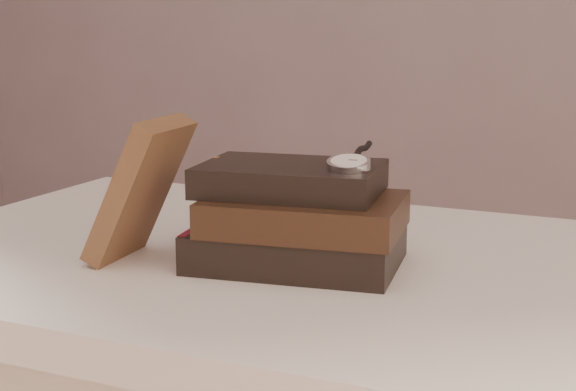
% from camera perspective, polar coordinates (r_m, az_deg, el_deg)
% --- Properties ---
extents(table, '(1.00, 0.60, 0.75)m').
position_cam_1_polar(table, '(0.98, 1.94, -9.31)').
color(table, silver).
rests_on(table, ground).
extents(book_stack, '(0.24, 0.18, 0.11)m').
position_cam_1_polar(book_stack, '(0.90, 0.65, -1.58)').
color(book_stack, black).
rests_on(book_stack, table).
extents(journal, '(0.10, 0.11, 0.16)m').
position_cam_1_polar(journal, '(0.93, -9.86, 0.40)').
color(journal, '#482D1B').
rests_on(journal, table).
extents(pocket_watch, '(0.05, 0.15, 0.02)m').
position_cam_1_polar(pocket_watch, '(0.88, 4.20, 2.26)').
color(pocket_watch, silver).
rests_on(pocket_watch, book_stack).
extents(eyeglasses, '(0.10, 0.12, 0.04)m').
position_cam_1_polar(eyeglasses, '(0.99, -2.54, 0.28)').
color(eyeglasses, silver).
rests_on(eyeglasses, book_stack).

